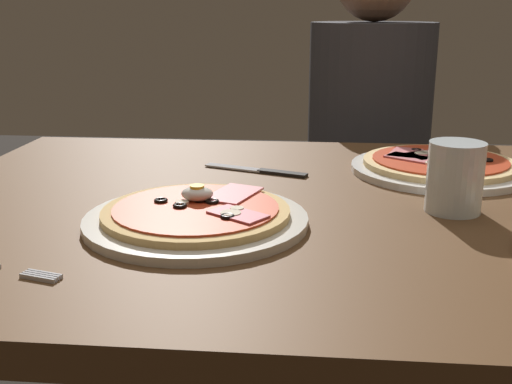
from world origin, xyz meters
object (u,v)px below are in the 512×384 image
Objects in this scene: water_glass_far at (455,182)px; pizza_across_left at (439,166)px; knife at (262,171)px; pizza_foreground at (197,216)px; diner_person at (366,182)px; dining_table at (332,266)px.

pizza_across_left is at bearing 84.40° from water_glass_far.
knife is (-0.29, 0.20, -0.04)m from water_glass_far.
pizza_foreground is 0.94m from diner_person.
pizza_foreground is 2.99× the size of water_glass_far.
pizza_across_left reaches higher than dining_table.
diner_person reaches higher than pizza_foreground.
pizza_foreground is 1.59× the size of knife.
pizza_across_left is at bearing 39.88° from pizza_foreground.
dining_table is 0.30m from pizza_across_left.
pizza_across_left reaches higher than knife.
dining_table is 0.25m from pizza_foreground.
pizza_foreground is at bearing -147.67° from dining_table.
diner_person is (0.30, 0.87, -0.18)m from pizza_foreground.
diner_person is at bearing 81.54° from dining_table.
knife is at bearing 146.01° from water_glass_far.
knife is 0.16× the size of diner_person.
pizza_across_left is at bearing 98.03° from diner_person.
pizza_foreground is 0.26× the size of diner_person.
dining_table is at bearing -133.96° from pizza_across_left.
pizza_foreground is at bearing -140.12° from pizza_across_left.
diner_person is (0.11, 0.75, -0.07)m from dining_table.
knife reaches higher than dining_table.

